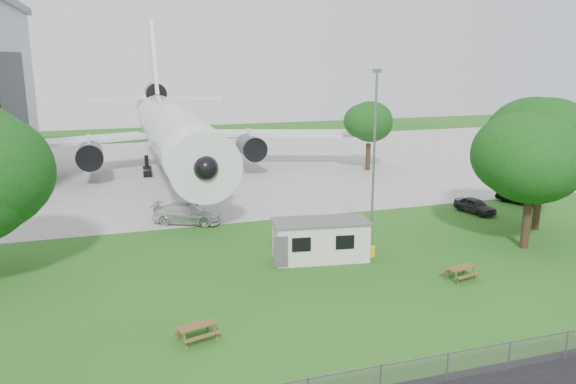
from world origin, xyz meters
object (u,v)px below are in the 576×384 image
object	(u,v)px
site_cabin	(321,240)
picnic_east	(460,279)
airliner	(170,127)
picnic_west	(197,340)

from	to	relation	value
site_cabin	picnic_east	distance (m)	8.94
airliner	site_cabin	bearing A→B (deg)	-78.55
airliner	picnic_east	distance (m)	38.80
airliner	picnic_west	bearing A→B (deg)	-94.66
picnic_west	airliner	bearing A→B (deg)	69.48
picnic_west	site_cabin	bearing A→B (deg)	25.82
airliner	site_cabin	xyz separation A→B (m)	(6.18, -30.48, -3.96)
picnic_west	picnic_east	bearing A→B (deg)	-6.72
site_cabin	picnic_west	xyz separation A→B (m)	(-9.34, -8.32, -1.31)
airliner	site_cabin	distance (m)	31.35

